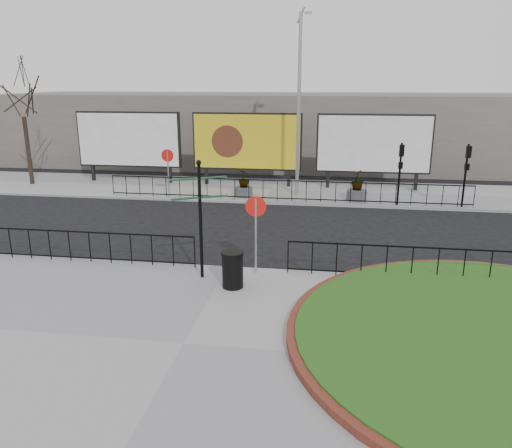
% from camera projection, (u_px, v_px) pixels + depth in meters
% --- Properties ---
extents(ground, '(90.00, 90.00, 0.00)m').
position_uv_depth(ground, '(227.00, 270.00, 16.29)').
color(ground, black).
rests_on(ground, ground).
extents(pavement_near, '(30.00, 10.00, 0.12)m').
position_uv_depth(pavement_near, '(184.00, 346.00, 11.52)').
color(pavement_near, gray).
rests_on(pavement_near, ground).
extents(pavement_far, '(44.00, 6.00, 0.12)m').
position_uv_depth(pavement_far, '(271.00, 190.00, 27.68)').
color(pavement_far, gray).
rests_on(pavement_far, ground).
extents(railing_near_left, '(10.00, 0.10, 1.10)m').
position_uv_depth(railing_near_left, '(49.00, 245.00, 16.67)').
color(railing_near_left, black).
rests_on(railing_near_left, pavement_near).
extents(railing_near_right, '(9.00, 0.10, 1.10)m').
position_uv_depth(railing_near_right, '(438.00, 264.00, 14.90)').
color(railing_near_right, black).
rests_on(railing_near_right, pavement_near).
extents(railing_far, '(18.00, 0.10, 1.10)m').
position_uv_depth(railing_far, '(284.00, 191.00, 24.80)').
color(railing_far, black).
rests_on(railing_far, pavement_far).
extents(speed_sign_far, '(0.64, 0.07, 2.47)m').
position_uv_depth(speed_sign_far, '(168.00, 162.00, 25.40)').
color(speed_sign_far, gray).
rests_on(speed_sign_far, pavement_far).
extents(speed_sign_near, '(0.64, 0.07, 2.47)m').
position_uv_depth(speed_sign_near, '(256.00, 218.00, 15.24)').
color(speed_sign_near, gray).
rests_on(speed_sign_near, pavement_near).
extents(billboard_left, '(6.20, 0.31, 4.10)m').
position_uv_depth(billboard_left, '(129.00, 140.00, 29.09)').
color(billboard_left, black).
rests_on(billboard_left, pavement_far).
extents(billboard_mid, '(6.20, 0.31, 4.10)m').
position_uv_depth(billboard_mid, '(247.00, 142.00, 28.10)').
color(billboard_mid, black).
rests_on(billboard_mid, pavement_far).
extents(billboard_right, '(6.20, 0.31, 4.10)m').
position_uv_depth(billboard_right, '(374.00, 144.00, 27.12)').
color(billboard_right, black).
rests_on(billboard_right, pavement_far).
extents(lamp_post, '(0.74, 0.18, 9.23)m').
position_uv_depth(lamp_post, '(299.00, 103.00, 25.19)').
color(lamp_post, gray).
rests_on(lamp_post, pavement_far).
extents(signal_pole_a, '(0.22, 0.26, 3.00)m').
position_uv_depth(signal_pole_a, '(400.00, 165.00, 23.66)').
color(signal_pole_a, black).
rests_on(signal_pole_a, pavement_far).
extents(signal_pole_b, '(0.22, 0.26, 3.00)m').
position_uv_depth(signal_pole_b, '(467.00, 166.00, 23.24)').
color(signal_pole_b, black).
rests_on(signal_pole_b, pavement_far).
extents(tree_left, '(2.00, 2.00, 7.00)m').
position_uv_depth(tree_left, '(25.00, 123.00, 28.19)').
color(tree_left, '#2D2119').
rests_on(tree_left, pavement_far).
extents(building_backdrop, '(40.00, 10.00, 5.00)m').
position_uv_depth(building_backdrop, '(287.00, 129.00, 36.50)').
color(building_backdrop, '#68625B').
rests_on(building_backdrop, ground).
extents(fingerpost_sign, '(1.61, 1.01, 3.63)m').
position_uv_depth(fingerpost_sign, '(200.00, 208.00, 14.78)').
color(fingerpost_sign, black).
rests_on(fingerpost_sign, pavement_near).
extents(litter_bin, '(0.66, 0.66, 1.09)m').
position_uv_depth(litter_bin, '(233.00, 269.00, 14.49)').
color(litter_bin, black).
rests_on(litter_bin, pavement_near).
extents(planter_b, '(0.92, 0.92, 1.44)m').
position_uv_depth(planter_b, '(244.00, 186.00, 25.89)').
color(planter_b, '#4C4C4F').
rests_on(planter_b, pavement_far).
extents(planter_c, '(1.01, 1.01, 1.56)m').
position_uv_depth(planter_c, '(357.00, 189.00, 25.05)').
color(planter_c, '#4C4C4F').
rests_on(planter_c, pavement_far).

